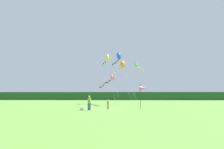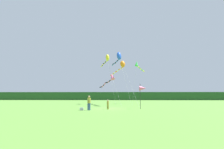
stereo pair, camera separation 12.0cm
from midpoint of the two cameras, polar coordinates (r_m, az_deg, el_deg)
The scene contains 11 objects.
ground_plane at distance 26.10m, azimuth -0.68°, elevation -10.43°, with size 120.00×120.00×0.00m, color #5B9338.
distant_treeline at distance 71.01m, azimuth 1.24°, elevation -6.60°, with size 108.00×2.46×2.98m, color #234C23.
person_adult at distance 23.74m, azimuth -7.11°, elevation -8.35°, with size 0.40×0.40×1.80m.
person_child at distance 24.96m, azimuth -1.37°, elevation -8.98°, with size 0.28×0.28×1.27m.
cooler_box at distance 23.95m, azimuth -9.32°, elevation -10.31°, with size 0.46×0.34×0.34m, color silver.
banner_flag_pole at distance 26.17m, azimuth 9.23°, elevation -4.22°, with size 0.90×0.70×3.44m.
kite_yellow at distance 39.97m, azimuth -1.67°, elevation 4.88°, with size 3.62×6.50×10.61m.
kite_green at distance 42.62m, azimuth 7.66°, elevation 2.99°, with size 3.44×6.00×9.58m.
kite_rainbow at distance 36.12m, azimuth -0.66°, elevation -1.20°, with size 4.85×9.25×6.19m.
kite_orange at distance 33.74m, azimuth 2.80°, elevation 2.75°, with size 4.95×8.18×8.11m.
kite_blue at distance 39.44m, azimuth 1.95°, elevation 5.51°, with size 3.93×7.24×11.01m.
Camera 1 is at (1.30, -26.00, 1.89)m, focal length 29.92 mm.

